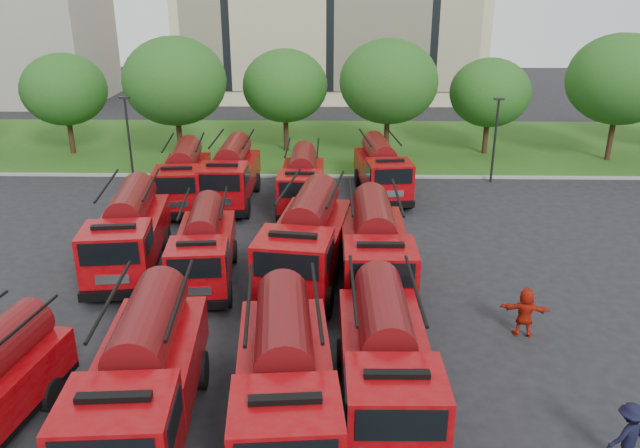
# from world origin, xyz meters

# --- Properties ---
(ground) EXTENTS (140.00, 140.00, 0.00)m
(ground) POSITION_xyz_m (0.00, 0.00, 0.00)
(ground) COLOR black
(ground) RESTS_ON ground
(lawn) EXTENTS (70.00, 16.00, 0.12)m
(lawn) POSITION_xyz_m (0.00, 26.00, 0.06)
(lawn) COLOR #225216
(lawn) RESTS_ON ground
(curb) EXTENTS (70.00, 0.30, 0.14)m
(curb) POSITION_xyz_m (0.00, 17.90, 0.07)
(curb) COLOR gray
(curb) RESTS_ON ground
(side_building) EXTENTS (18.00, 12.00, 10.00)m
(side_building) POSITION_xyz_m (-30.00, 44.00, 5.00)
(side_building) COLOR gray
(side_building) RESTS_ON ground
(tree_1) EXTENTS (5.71, 5.71, 6.98)m
(tree_1) POSITION_xyz_m (-16.00, 23.00, 4.55)
(tree_1) COLOR #382314
(tree_1) RESTS_ON ground
(tree_2) EXTENTS (6.72, 6.72, 8.22)m
(tree_2) POSITION_xyz_m (-8.00, 21.50, 5.35)
(tree_2) COLOR #382314
(tree_2) RESTS_ON ground
(tree_3) EXTENTS (5.88, 5.88, 7.19)m
(tree_3) POSITION_xyz_m (-1.00, 24.00, 4.68)
(tree_3) COLOR #382314
(tree_3) RESTS_ON ground
(tree_4) EXTENTS (6.55, 6.55, 8.01)m
(tree_4) POSITION_xyz_m (6.00, 22.50, 5.22)
(tree_4) COLOR #382314
(tree_4) RESTS_ON ground
(tree_5) EXTENTS (5.46, 5.46, 6.68)m
(tree_5) POSITION_xyz_m (13.00, 23.50, 4.35)
(tree_5) COLOR #382314
(tree_5) RESTS_ON ground
(tree_6) EXTENTS (6.89, 6.89, 8.42)m
(tree_6) POSITION_xyz_m (21.00, 22.00, 5.49)
(tree_6) COLOR #382314
(tree_6) RESTS_ON ground
(lamp_post_0) EXTENTS (0.60, 0.25, 5.11)m
(lamp_post_0) POSITION_xyz_m (-10.00, 17.20, 2.90)
(lamp_post_0) COLOR black
(lamp_post_0) RESTS_ON ground
(lamp_post_1) EXTENTS (0.60, 0.25, 5.11)m
(lamp_post_1) POSITION_xyz_m (12.00, 17.20, 2.90)
(lamp_post_1) COLOR black
(lamp_post_1) RESTS_ON ground
(fire_truck_1) EXTENTS (3.18, 7.66, 3.41)m
(fire_truck_1) POSITION_xyz_m (-2.68, -5.65, 1.72)
(fire_truck_1) COLOR black
(fire_truck_1) RESTS_ON ground
(fire_truck_2) EXTENTS (3.21, 7.57, 3.36)m
(fire_truck_2) POSITION_xyz_m (1.08, -5.62, 1.69)
(fire_truck_2) COLOR black
(fire_truck_2) RESTS_ON ground
(fire_truck_3) EXTENTS (2.71, 7.14, 3.23)m
(fire_truck_3) POSITION_xyz_m (3.84, -4.55, 1.63)
(fire_truck_3) COLOR black
(fire_truck_3) RESTS_ON ground
(fire_truck_4) EXTENTS (3.39, 7.58, 3.33)m
(fire_truck_4) POSITION_xyz_m (-6.21, 4.56, 1.68)
(fire_truck_4) COLOR black
(fire_truck_4) RESTS_ON ground
(fire_truck_5) EXTENTS (2.86, 6.64, 2.94)m
(fire_truck_5) POSITION_xyz_m (-2.88, 3.57, 1.48)
(fire_truck_5) COLOR black
(fire_truck_5) RESTS_ON ground
(fire_truck_6) EXTENTS (3.78, 8.10, 3.55)m
(fire_truck_6) POSITION_xyz_m (1.29, 3.60, 1.79)
(fire_truck_6) COLOR black
(fire_truck_6) RESTS_ON ground
(fire_truck_7) EXTENTS (2.77, 7.46, 3.39)m
(fire_truck_7) POSITION_xyz_m (4.00, 3.02, 1.70)
(fire_truck_7) COLOR black
(fire_truck_7) RESTS_ON ground
(fire_truck_8) EXTENTS (3.07, 7.12, 3.15)m
(fire_truck_8) POSITION_xyz_m (-5.75, 12.79, 1.58)
(fire_truck_8) COLOR black
(fire_truck_8) RESTS_ON ground
(fire_truck_9) EXTENTS (2.68, 7.16, 3.24)m
(fire_truck_9) POSITION_xyz_m (-3.26, 13.22, 1.63)
(fire_truck_9) COLOR black
(fire_truck_9) RESTS_ON ground
(fire_truck_10) EXTENTS (2.43, 6.56, 2.98)m
(fire_truck_10) POSITION_xyz_m (0.69, 12.43, 1.50)
(fire_truck_10) COLOR black
(fire_truck_10) RESTS_ON ground
(fire_truck_11) EXTENTS (3.05, 6.92, 3.05)m
(fire_truck_11) POSITION_xyz_m (5.11, 14.62, 1.54)
(fire_truck_11) COLOR black
(fire_truck_11) RESTS_ON ground
(firefighter_4) EXTENTS (1.04, 0.90, 1.79)m
(firefighter_4) POSITION_xyz_m (-3.99, -1.27, 0.00)
(firefighter_4) COLOR black
(firefighter_4) RESTS_ON ground
(firefighter_5) EXTENTS (1.76, 0.99, 1.79)m
(firefighter_5) POSITION_xyz_m (8.97, -0.49, 0.00)
(firefighter_5) COLOR #B01D0D
(firefighter_5) RESTS_ON ground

